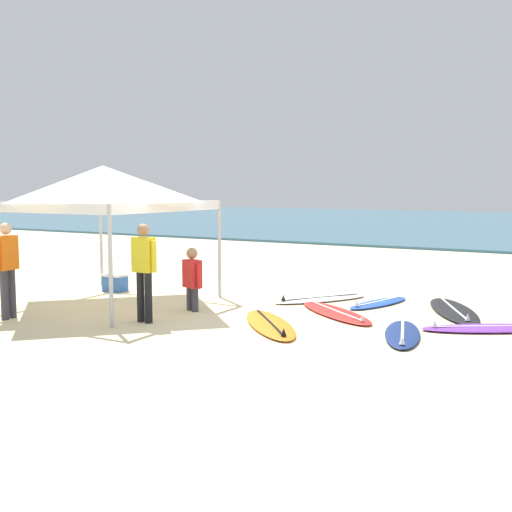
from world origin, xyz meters
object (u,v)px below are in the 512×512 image
person_orange (7,264)px  person_red (192,276)px  cooler_box (115,283)px  surfboard_red (336,312)px  surfboard_black (454,310)px  canopy_tent (103,184)px  surfboard_white (320,299)px  surfboard_blue (378,303)px  person_yellow (144,266)px  surfboard_purple (492,328)px  surfboard_navy (402,334)px  surfboard_orange (270,324)px

person_orange → person_red: bearing=42.1°
person_red → cooler_box: person_red is taller
surfboard_red → surfboard_black: (1.85, 1.27, -0.00)m
canopy_tent → surfboard_white: size_ratio=1.65×
surfboard_red → surfboard_blue: size_ratio=1.19×
cooler_box → person_yellow: bearing=-39.8°
person_yellow → surfboard_purple: bearing=23.4°
canopy_tent → person_orange: (-0.43, -2.01, -1.40)m
person_red → person_yellow: bearing=-95.9°
surfboard_black → surfboard_navy: 2.35m
surfboard_navy → person_orange: size_ratio=1.21×
person_yellow → person_orange: 2.49m
surfboard_orange → person_red: person_red is taller
surfboard_purple → canopy_tent: bearing=-170.2°
surfboard_black → surfboard_navy: bearing=-96.9°
surfboard_white → cooler_box: (-4.49, -1.19, 0.16)m
canopy_tent → surfboard_red: bearing=14.9°
surfboard_black → person_yellow: 5.77m
surfboard_navy → surfboard_blue: bearing=116.6°
surfboard_blue → person_orange: 7.02m
surfboard_white → surfboard_purple: bearing=-17.4°
surfboard_navy → person_yellow: (-4.18, -1.19, 0.95)m
surfboard_navy → person_orange: 6.89m
canopy_tent → cooler_box: size_ratio=6.88×
canopy_tent → surfboard_orange: canopy_tent is taller
surfboard_red → surfboard_black: bearing=34.5°
surfboard_red → person_red: (-2.48, -1.02, 0.62)m
person_orange → canopy_tent: bearing=78.0°
canopy_tent → cooler_box: (-0.81, 1.17, -2.19)m
canopy_tent → surfboard_white: 4.96m
surfboard_red → canopy_tent: bearing=-165.1°
canopy_tent → surfboard_red: size_ratio=1.55×
surfboard_orange → surfboard_blue: 2.94m
canopy_tent → person_yellow: (1.87, -1.06, -1.40)m
surfboard_black → person_yellow: (-4.46, -3.53, 0.95)m
person_yellow → cooler_box: size_ratio=3.42×
canopy_tent → cooler_box: bearing=124.7°
canopy_tent → person_orange: size_ratio=2.01×
person_yellow → person_red: bearing=84.1°
surfboard_black → person_red: bearing=-152.2°
surfboard_black → surfboard_orange: 3.66m
surfboard_black → canopy_tent: bearing=-158.7°
person_yellow → surfboard_red: bearing=40.9°
surfboard_navy → surfboard_blue: (-1.18, 2.37, 0.00)m
surfboard_black → surfboard_blue: same height
surfboard_red → person_yellow: 3.58m
person_yellow → surfboard_black: bearing=38.4°
surfboard_blue → person_yellow: bearing=-130.0°
surfboard_navy → surfboard_red: bearing=145.8°
surfboard_navy → surfboard_orange: bearing=-169.3°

